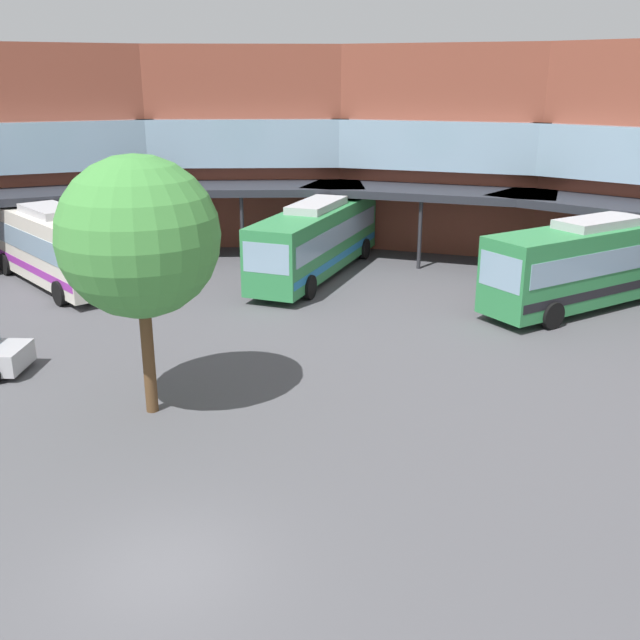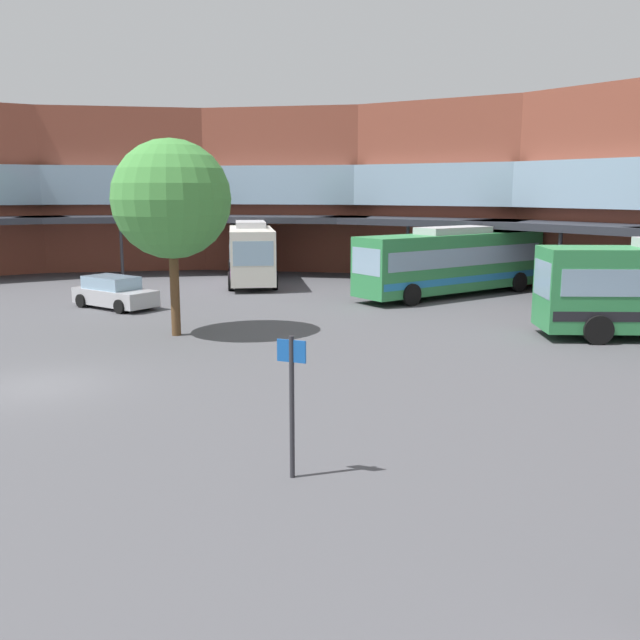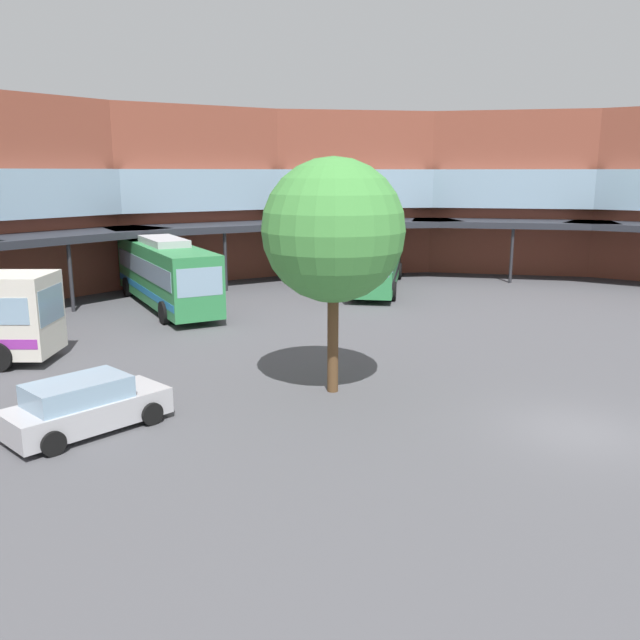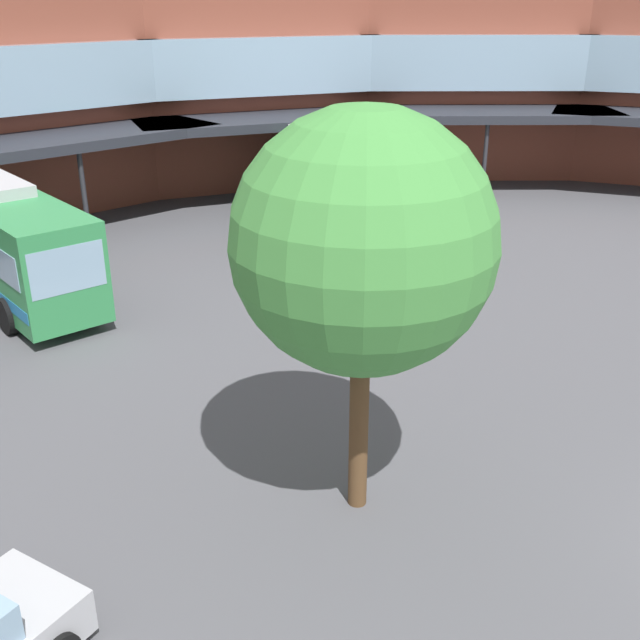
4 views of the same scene
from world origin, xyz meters
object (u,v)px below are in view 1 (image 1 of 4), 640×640
object	(u,v)px
bus_2	(317,238)
plaza_tree	(139,238)
bus_1	(594,262)
bus_0	(54,246)

from	to	relation	value
bus_2	plaza_tree	world-z (taller)	plaza_tree
bus_1	plaza_tree	size ratio (longest dim) A/B	1.36
bus_2	bus_1	bearing A→B (deg)	87.39
plaza_tree	bus_0	bearing A→B (deg)	137.28
bus_0	bus_1	size ratio (longest dim) A/B	0.96
plaza_tree	bus_2	bearing A→B (deg)	91.58
bus_1	bus_2	xyz separation A→B (m)	(-12.97, 1.09, -0.08)
bus_0	plaza_tree	distance (m)	16.23
bus_1	bus_2	bearing A→B (deg)	-55.45
bus_0	bus_1	world-z (taller)	bus_1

